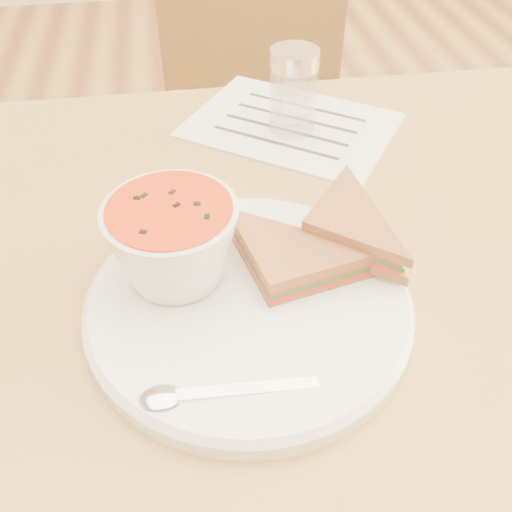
{
  "coord_description": "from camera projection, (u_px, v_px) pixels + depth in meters",
  "views": [
    {
      "loc": [
        -0.11,
        -0.46,
        1.15
      ],
      "look_at": [
        -0.05,
        -0.08,
        0.8
      ],
      "focal_mm": 40.0,
      "sensor_mm": 36.0,
      "label": 1
    }
  ],
  "objects": [
    {
      "name": "sandwich_half_a",
      "position": [
        269.0,
        299.0,
        0.5
      ],
      "size": [
        0.14,
        0.14,
        0.04
      ],
      "primitive_type": null,
      "rotation": [
        0.0,
        0.0,
        0.22
      ],
      "color": "#A45F3A",
      "rests_on": "plate"
    },
    {
      "name": "condiment_shaker",
      "position": [
        293.0,
        93.0,
        0.73
      ],
      "size": [
        0.06,
        0.06,
        0.11
      ],
      "primitive_type": null,
      "rotation": [
        0.0,
        0.0,
        -0.04
      ],
      "color": "silver",
      "rests_on": "dining_table"
    },
    {
      "name": "chair_far",
      "position": [
        240.0,
        166.0,
        1.24
      ],
      "size": [
        0.49,
        0.49,
        0.9
      ],
      "primitive_type": null,
      "rotation": [
        0.0,
        0.0,
        2.87
      ],
      "color": "brown",
      "rests_on": "floor"
    },
    {
      "name": "sandwich_half_b",
      "position": [
        301.0,
        235.0,
        0.54
      ],
      "size": [
        0.15,
        0.15,
        0.03
      ],
      "primitive_type": null,
      "rotation": [
        0.0,
        0.0,
        -0.66
      ],
      "color": "#A45F3A",
      "rests_on": "plate"
    },
    {
      "name": "dining_table",
      "position": [
        283.0,
        419.0,
        0.87
      ],
      "size": [
        1.0,
        0.7,
        0.75
      ],
      "primitive_type": null,
      "color": "brown",
      "rests_on": "floor"
    },
    {
      "name": "soup_bowl",
      "position": [
        174.0,
        245.0,
        0.52
      ],
      "size": [
        0.13,
        0.13,
        0.08
      ],
      "primitive_type": null,
      "rotation": [
        0.0,
        0.0,
        -0.12
      ],
      "color": "white",
      "rests_on": "plate"
    },
    {
      "name": "plate",
      "position": [
        249.0,
        305.0,
        0.53
      ],
      "size": [
        0.33,
        0.33,
        0.02
      ],
      "primitive_type": null,
      "rotation": [
        0.0,
        0.0,
        -0.08
      ],
      "color": "white",
      "rests_on": "dining_table"
    },
    {
      "name": "paper_menu",
      "position": [
        291.0,
        125.0,
        0.78
      ],
      "size": [
        0.33,
        0.31,
        0.0
      ],
      "primitive_type": null,
      "rotation": [
        0.0,
        0.0,
        -0.61
      ],
      "color": "white",
      "rests_on": "dining_table"
    },
    {
      "name": "spoon",
      "position": [
        228.0,
        392.0,
        0.45
      ],
      "size": [
        0.18,
        0.04,
        0.01
      ],
      "primitive_type": null,
      "rotation": [
        0.0,
        0.0,
        -0.03
      ],
      "color": "silver",
      "rests_on": "plate"
    }
  ]
}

